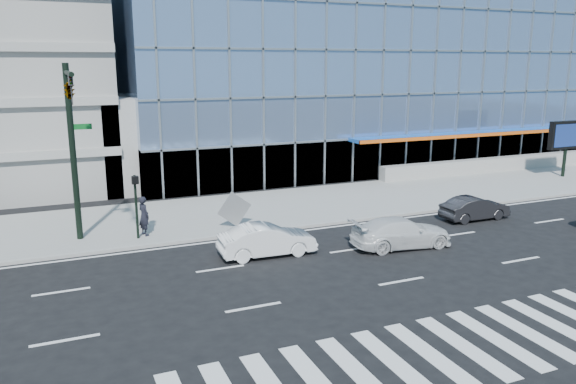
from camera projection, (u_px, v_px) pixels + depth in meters
name	position (u px, v px, depth m)	size (l,w,h in m)	color
ground	(350.00, 250.00, 25.01)	(160.00, 160.00, 0.00)	black
sidewalk	(282.00, 207.00, 32.17)	(120.00, 8.00, 0.15)	gray
theatre_building	(347.00, 70.00, 51.99)	(42.00, 26.00, 15.00)	#708EBC
ramp_block	(144.00, 140.00, 38.19)	(6.00, 8.00, 6.00)	gray
retaining_wall	(544.00, 160.00, 44.43)	(30.00, 0.80, 1.00)	gray
traffic_signal	(71.00, 111.00, 23.53)	(1.14, 5.74, 8.00)	black
ped_signal_post	(136.00, 197.00, 25.72)	(0.30, 0.33, 3.00)	black
marquee_sign	(567.00, 136.00, 39.89)	(3.20, 0.43, 4.00)	black
white_suv	(401.00, 232.00, 25.31)	(1.89, 4.65, 1.35)	white
white_sedan	(267.00, 240.00, 24.17)	(1.46, 4.19, 1.38)	white
dark_sedan	(475.00, 208.00, 29.75)	(1.32, 3.78, 1.24)	black
pedestrian	(144.00, 216.00, 26.47)	(0.69, 0.45, 1.88)	black
tilted_panel	(234.00, 209.00, 27.82)	(1.30, 0.06, 1.30)	gray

